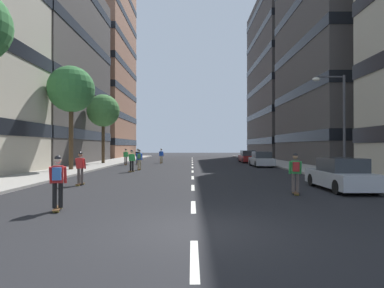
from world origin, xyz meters
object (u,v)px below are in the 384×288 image
(parked_car_far, at_px, (247,157))
(street_tree_mid, at_px, (103,111))
(parked_car_near, at_px, (261,160))
(skater_7, at_px, (125,156))
(parked_car_mid, at_px, (340,175))
(skater_2, at_px, (57,179))
(skater_6, at_px, (139,158))
(skater_4, at_px, (295,171))
(skater_1, at_px, (161,155))
(streetlamp_right, at_px, (338,114))
(street_tree_far, at_px, (71,90))
(skater_0, at_px, (131,160))
(skater_5, at_px, (80,167))
(skater_3, at_px, (137,156))

(parked_car_far, distance_m, street_tree_mid, 18.37)
(parked_car_near, bearing_deg, skater_7, 169.88)
(parked_car_mid, distance_m, parked_car_far, 25.04)
(skater_2, height_order, skater_6, same)
(parked_car_far, distance_m, skater_4, 26.52)
(skater_1, bearing_deg, streetlamp_right, -53.58)
(street_tree_far, height_order, skater_7, street_tree_far)
(parked_car_mid, xyz_separation_m, skater_0, (-11.84, 10.40, 0.29))
(street_tree_mid, distance_m, skater_0, 13.04)
(parked_car_mid, height_order, parked_car_far, same)
(skater_1, relative_size, skater_4, 1.00)
(streetlamp_right, xyz_separation_m, skater_5, (-15.36, -3.62, -3.15))
(parked_car_mid, bearing_deg, street_tree_far, 145.96)
(skater_4, bearing_deg, street_tree_mid, 122.86)
(skater_0, distance_m, skater_6, 2.09)
(skater_4, bearing_deg, parked_car_far, 84.43)
(streetlamp_right, bearing_deg, skater_3, 135.37)
(parked_car_near, distance_m, skater_5, 20.07)
(skater_4, relative_size, skater_7, 1.00)
(skater_5, relative_size, skater_6, 1.00)
(skater_3, bearing_deg, streetlamp_right, -44.63)
(skater_7, bearing_deg, skater_0, -75.48)
(streetlamp_right, xyz_separation_m, skater_4, (-5.00, -6.81, -3.12))
(skater_0, bearing_deg, skater_4, -51.76)
(parked_car_near, relative_size, skater_7, 2.47)
(skater_0, height_order, skater_1, same)
(skater_1, relative_size, skater_2, 1.00)
(skater_4, bearing_deg, skater_7, 118.99)
(skater_0, bearing_deg, skater_5, -97.28)
(street_tree_mid, xyz_separation_m, skater_2, (5.80, -25.97, -5.05))
(parked_car_near, xyz_separation_m, skater_7, (-14.25, 2.54, 0.29))
(skater_7, bearing_deg, skater_5, -85.78)
(parked_car_far, xyz_separation_m, skater_5, (-12.93, -23.21, 0.29))
(skater_1, relative_size, skater_5, 1.00)
(skater_5, bearing_deg, parked_car_mid, -8.07)
(street_tree_far, distance_m, skater_3, 11.62)
(parked_car_near, bearing_deg, parked_car_mid, -90.00)
(skater_0, relative_size, skater_4, 1.00)
(parked_car_mid, distance_m, skater_0, 15.76)
(skater_1, xyz_separation_m, skater_3, (-2.41, -2.46, 0.00))
(parked_car_mid, height_order, street_tree_far, street_tree_far)
(streetlamp_right, bearing_deg, parked_car_near, 101.68)
(parked_car_mid, xyz_separation_m, skater_7, (-14.25, 19.72, 0.29))
(street_tree_far, height_order, skater_0, street_tree_far)
(parked_car_near, relative_size, street_tree_mid, 0.56)
(parked_car_near, distance_m, skater_2, 24.72)
(skater_0, bearing_deg, skater_3, 97.09)
(streetlamp_right, relative_size, skater_1, 3.65)
(skater_2, bearing_deg, skater_7, 96.79)
(parked_car_far, distance_m, street_tree_far, 22.63)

